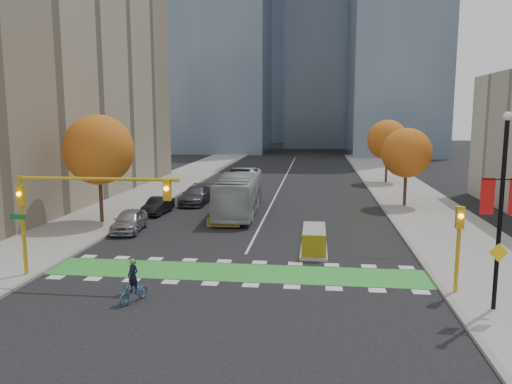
% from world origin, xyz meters
% --- Properties ---
extents(ground, '(300.00, 300.00, 0.00)m').
position_xyz_m(ground, '(0.00, 0.00, 0.00)').
color(ground, black).
rests_on(ground, ground).
extents(sidewalk_west, '(7.00, 120.00, 0.15)m').
position_xyz_m(sidewalk_west, '(-13.50, 20.00, 0.07)').
color(sidewalk_west, gray).
rests_on(sidewalk_west, ground).
extents(sidewalk_east, '(7.00, 120.00, 0.15)m').
position_xyz_m(sidewalk_east, '(13.50, 20.00, 0.07)').
color(sidewalk_east, gray).
rests_on(sidewalk_east, ground).
extents(curb_west, '(0.30, 120.00, 0.16)m').
position_xyz_m(curb_west, '(-10.00, 20.00, 0.07)').
color(curb_west, gray).
rests_on(curb_west, ground).
extents(curb_east, '(0.30, 120.00, 0.16)m').
position_xyz_m(curb_east, '(10.00, 20.00, 0.07)').
color(curb_east, gray).
rests_on(curb_east, ground).
extents(bike_crossing, '(20.00, 3.00, 0.01)m').
position_xyz_m(bike_crossing, '(0.00, 1.50, 0.01)').
color(bike_crossing, green).
rests_on(bike_crossing, ground).
extents(centre_line, '(0.15, 70.00, 0.01)m').
position_xyz_m(centre_line, '(0.00, 40.00, 0.01)').
color(centre_line, silver).
rests_on(centre_line, ground).
extents(bike_lane_paint, '(2.50, 50.00, 0.01)m').
position_xyz_m(bike_lane_paint, '(7.50, 30.00, 0.01)').
color(bike_lane_paint, black).
rests_on(bike_lane_paint, ground).
extents(median_island, '(1.60, 10.00, 0.16)m').
position_xyz_m(median_island, '(4.00, 9.00, 0.08)').
color(median_island, gray).
rests_on(median_island, ground).
extents(hazard_board, '(1.40, 0.12, 1.30)m').
position_xyz_m(hazard_board, '(4.00, 4.20, 0.80)').
color(hazard_board, yellow).
rests_on(hazard_board, median_island).
extents(building_west, '(16.00, 44.00, 25.00)m').
position_xyz_m(building_west, '(-24.00, 22.00, 12.50)').
color(building_west, gray).
rests_on(building_west, ground).
extents(tower_ne, '(18.00, 24.00, 60.00)m').
position_xyz_m(tower_ne, '(20.00, 85.00, 30.00)').
color(tower_ne, '#47566B').
rests_on(tower_ne, ground).
extents(tower_far, '(26.00, 26.00, 80.00)m').
position_xyz_m(tower_far, '(-4.00, 140.00, 40.00)').
color(tower_far, '#47566B').
rests_on(tower_far, ground).
extents(tree_west, '(5.20, 5.20, 8.22)m').
position_xyz_m(tree_west, '(-12.00, 12.00, 5.62)').
color(tree_west, '#332114').
rests_on(tree_west, ground).
extents(tree_east_near, '(4.40, 4.40, 7.08)m').
position_xyz_m(tree_east_near, '(12.00, 22.00, 4.86)').
color(tree_east_near, '#332114').
rests_on(tree_east_near, ground).
extents(tree_east_far, '(4.80, 4.80, 7.65)m').
position_xyz_m(tree_east_far, '(12.50, 38.00, 5.24)').
color(tree_east_far, '#332114').
rests_on(tree_east_far, ground).
extents(traffic_signal_west, '(8.53, 0.56, 5.20)m').
position_xyz_m(traffic_signal_west, '(-7.93, -0.51, 4.03)').
color(traffic_signal_west, '#BF9914').
rests_on(traffic_signal_west, ground).
extents(traffic_signal_east, '(0.35, 0.43, 4.10)m').
position_xyz_m(traffic_signal_east, '(10.50, -0.51, 2.73)').
color(traffic_signal_east, '#BF9914').
rests_on(traffic_signal_east, ground).
extents(banner_lamppost, '(1.65, 0.36, 8.28)m').
position_xyz_m(banner_lamppost, '(11.50, -2.50, 4.61)').
color(banner_lamppost, black).
rests_on(banner_lamppost, ground).
extents(cyclist, '(1.21, 1.80, 1.97)m').
position_xyz_m(cyclist, '(-3.81, -3.20, 0.66)').
color(cyclist, '#1F5390').
rests_on(cyclist, ground).
extents(bus, '(3.42, 12.54, 3.46)m').
position_xyz_m(bus, '(-2.30, 17.36, 1.73)').
color(bus, '#A4A8AB').
rests_on(bus, ground).
extents(parked_car_a, '(2.28, 4.76, 1.57)m').
position_xyz_m(parked_car_a, '(-9.00, 9.85, 0.78)').
color(parked_car_a, '#A7A6AC').
rests_on(parked_car_a, ground).
extents(parked_car_b, '(1.74, 4.29, 1.38)m').
position_xyz_m(parked_car_b, '(-9.00, 16.30, 0.69)').
color(parked_car_b, black).
rests_on(parked_car_b, ground).
extents(parked_car_c, '(2.42, 5.66, 1.63)m').
position_xyz_m(parked_car_c, '(-6.95, 21.30, 0.81)').
color(parked_car_c, '#47474C').
rests_on(parked_car_c, ground).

